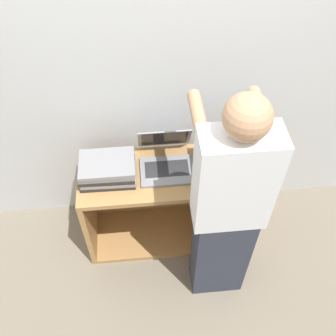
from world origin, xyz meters
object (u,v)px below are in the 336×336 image
laptop_stack_left (108,169)px  laptop_stack_right (226,158)px  laptop_open (166,160)px  person (227,212)px

laptop_stack_left → laptop_stack_right: bearing=-0.0°
laptop_open → laptop_stack_right: 0.38m
laptop_stack_left → laptop_stack_right: size_ratio=0.97×
laptop_stack_left → person: 0.80m
laptop_stack_left → person: size_ratio=0.21×
laptop_open → person: 0.57m
laptop_stack_left → laptop_stack_right: (0.75, -0.00, 0.03)m
laptop_stack_right → person: person is taller
laptop_stack_right → person: bearing=-100.0°
laptop_open → laptop_stack_left: (-0.37, -0.06, 0.02)m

